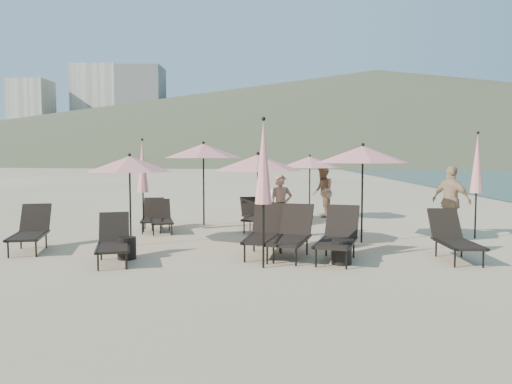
{
  "coord_description": "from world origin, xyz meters",
  "views": [
    {
      "loc": [
        -0.49,
        -9.93,
        2.04
      ],
      "look_at": [
        -1.05,
        3.5,
        1.1
      ],
      "focal_mm": 35.0,
      "sensor_mm": 36.0,
      "label": 1
    }
  ],
  "objects_px": {
    "lounger_2": "(265,231)",
    "lounger_7": "(161,217)",
    "lounger_8": "(253,214)",
    "lounger_0": "(31,230)",
    "umbrella_closed_2": "(143,167)",
    "umbrella_open_2": "(363,155)",
    "umbrella_closed_0": "(263,163)",
    "lounger_9": "(263,211)",
    "beachgoer_c": "(451,201)",
    "beachgoer_b": "(323,191)",
    "lounger_5": "(454,237)",
    "umbrella_open_1": "(258,163)",
    "umbrella_open_4": "(310,162)",
    "side_table_1": "(342,252)",
    "umbrella_open_0": "(130,164)",
    "umbrella_open_3": "(203,151)",
    "umbrella_closed_1": "(477,164)",
    "lounger_6": "(153,216)",
    "lounger_1": "(113,240)",
    "lounger_3": "(291,233)",
    "beachgoer_a": "(281,206)",
    "side_table_0": "(127,248)",
    "lounger_4": "(338,236)"
  },
  "relations": [
    {
      "from": "lounger_2",
      "to": "lounger_7",
      "type": "xyz_separation_m",
      "value": [
        -2.92,
        3.05,
        -0.08
      ]
    },
    {
      "from": "lounger_2",
      "to": "lounger_8",
      "type": "height_order",
      "value": "lounger_2"
    },
    {
      "from": "lounger_0",
      "to": "umbrella_closed_2",
      "type": "distance_m",
      "value": 3.52
    },
    {
      "from": "lounger_7",
      "to": "umbrella_open_2",
      "type": "distance_m",
      "value": 5.66
    },
    {
      "from": "umbrella_closed_0",
      "to": "umbrella_closed_2",
      "type": "height_order",
      "value": "umbrella_closed_0"
    },
    {
      "from": "lounger_9",
      "to": "beachgoer_c",
      "type": "xyz_separation_m",
      "value": [
        4.9,
        -0.98,
        0.39
      ]
    },
    {
      "from": "beachgoer_b",
      "to": "beachgoer_c",
      "type": "relative_size",
      "value": 0.97
    },
    {
      "from": "lounger_5",
      "to": "umbrella_open_1",
      "type": "relative_size",
      "value": 0.77
    },
    {
      "from": "lounger_5",
      "to": "umbrella_open_4",
      "type": "relative_size",
      "value": 0.79
    },
    {
      "from": "lounger_8",
      "to": "umbrella_open_1",
      "type": "height_order",
      "value": "umbrella_open_1"
    },
    {
      "from": "lounger_7",
      "to": "side_table_1",
      "type": "bearing_deg",
      "value": -57.95
    },
    {
      "from": "lounger_7",
      "to": "lounger_9",
      "type": "distance_m",
      "value": 2.83
    },
    {
      "from": "umbrella_open_1",
      "to": "umbrella_open_4",
      "type": "xyz_separation_m",
      "value": [
        1.49,
        4.84,
        -0.03
      ]
    },
    {
      "from": "umbrella_open_0",
      "to": "umbrella_open_3",
      "type": "height_order",
      "value": "umbrella_open_3"
    },
    {
      "from": "lounger_2",
      "to": "umbrella_open_1",
      "type": "bearing_deg",
      "value": 108.14
    },
    {
      "from": "umbrella_closed_1",
      "to": "beachgoer_b",
      "type": "xyz_separation_m",
      "value": [
        -3.42,
        4.32,
        -0.99
      ]
    },
    {
      "from": "lounger_6",
      "to": "lounger_7",
      "type": "relative_size",
      "value": 1.0
    },
    {
      "from": "umbrella_open_3",
      "to": "umbrella_closed_2",
      "type": "relative_size",
      "value": 0.99
    },
    {
      "from": "lounger_1",
      "to": "beachgoer_b",
      "type": "xyz_separation_m",
      "value": [
        4.73,
        7.49,
        0.46
      ]
    },
    {
      "from": "umbrella_closed_2",
      "to": "lounger_2",
      "type": "bearing_deg",
      "value": -41.34
    },
    {
      "from": "umbrella_open_2",
      "to": "beachgoer_b",
      "type": "distance_m",
      "value": 5.22
    },
    {
      "from": "lounger_3",
      "to": "umbrella_open_1",
      "type": "relative_size",
      "value": 0.88
    },
    {
      "from": "lounger_9",
      "to": "umbrella_open_3",
      "type": "distance_m",
      "value": 2.61
    },
    {
      "from": "side_table_1",
      "to": "beachgoer_a",
      "type": "xyz_separation_m",
      "value": [
        -1.14,
        3.1,
        0.57
      ]
    },
    {
      "from": "lounger_7",
      "to": "lounger_8",
      "type": "bearing_deg",
      "value": 5.12
    },
    {
      "from": "lounger_5",
      "to": "beachgoer_b",
      "type": "xyz_separation_m",
      "value": [
        -1.98,
        6.93,
        0.43
      ]
    },
    {
      "from": "lounger_5",
      "to": "umbrella_closed_1",
      "type": "height_order",
      "value": "umbrella_closed_1"
    },
    {
      "from": "umbrella_open_3",
      "to": "beachgoer_c",
      "type": "height_order",
      "value": "umbrella_open_3"
    },
    {
      "from": "lounger_9",
      "to": "umbrella_open_4",
      "type": "distance_m",
      "value": 2.92
    },
    {
      "from": "lounger_2",
      "to": "lounger_7",
      "type": "bearing_deg",
      "value": 140.48
    },
    {
      "from": "umbrella_closed_2",
      "to": "side_table_0",
      "type": "relative_size",
      "value": 5.73
    },
    {
      "from": "lounger_6",
      "to": "umbrella_open_1",
      "type": "xyz_separation_m",
      "value": [
        3.03,
        -2.42,
        1.51
      ]
    },
    {
      "from": "lounger_5",
      "to": "side_table_0",
      "type": "height_order",
      "value": "lounger_5"
    },
    {
      "from": "umbrella_closed_0",
      "to": "umbrella_closed_2",
      "type": "xyz_separation_m",
      "value": [
        -3.38,
        4.25,
        -0.15
      ]
    },
    {
      "from": "lounger_2",
      "to": "lounger_3",
      "type": "distance_m",
      "value": 0.58
    },
    {
      "from": "lounger_5",
      "to": "side_table_1",
      "type": "bearing_deg",
      "value": -167.21
    },
    {
      "from": "side_table_1",
      "to": "lounger_1",
      "type": "bearing_deg",
      "value": 179.8
    },
    {
      "from": "lounger_5",
      "to": "side_table_0",
      "type": "xyz_separation_m",
      "value": [
        -6.54,
        -0.27,
        -0.22
      ]
    },
    {
      "from": "umbrella_open_1",
      "to": "lounger_6",
      "type": "bearing_deg",
      "value": 141.38
    },
    {
      "from": "lounger_3",
      "to": "lounger_9",
      "type": "relative_size",
      "value": 1.02
    },
    {
      "from": "lounger_7",
      "to": "umbrella_open_3",
      "type": "xyz_separation_m",
      "value": [
        0.97,
        1.41,
        1.82
      ]
    },
    {
      "from": "umbrella_open_0",
      "to": "umbrella_open_2",
      "type": "distance_m",
      "value": 5.44
    },
    {
      "from": "umbrella_open_3",
      "to": "beachgoer_b",
      "type": "distance_m",
      "value": 4.52
    },
    {
      "from": "lounger_3",
      "to": "side_table_1",
      "type": "bearing_deg",
      "value": -21.48
    },
    {
      "from": "lounger_3",
      "to": "umbrella_open_4",
      "type": "bearing_deg",
      "value": 96.73
    },
    {
      "from": "side_table_1",
      "to": "lounger_4",
      "type": "bearing_deg",
      "value": 92.05
    },
    {
      "from": "lounger_2",
      "to": "beachgoer_b",
      "type": "xyz_separation_m",
      "value": [
        1.8,
        6.61,
        0.4
      ]
    },
    {
      "from": "lounger_2",
      "to": "lounger_8",
      "type": "xyz_separation_m",
      "value": [
        -0.44,
        4.01,
        -0.09
      ]
    },
    {
      "from": "umbrella_open_4",
      "to": "lounger_1",
      "type": "bearing_deg",
      "value": -122.47
    },
    {
      "from": "lounger_3",
      "to": "beachgoer_b",
      "type": "xyz_separation_m",
      "value": [
        1.26,
        6.83,
        0.4
      ]
    }
  ]
}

